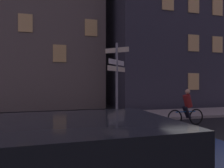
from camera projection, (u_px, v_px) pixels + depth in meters
name	position (u px, v px, depth m)	size (l,w,h in m)	color
ground_plane	(219.00, 150.00, 5.90)	(80.00, 80.00, 0.00)	black
sidewalk_kerb	(136.00, 115.00, 11.77)	(40.00, 3.06, 0.14)	gray
signpost	(117.00, 73.00, 10.31)	(1.29, 1.29, 3.71)	gray
cyclist	(187.00, 109.00, 9.32)	(1.82, 0.32, 1.61)	black
building_left_block	(30.00, 17.00, 17.07)	(11.01, 6.64, 14.62)	#6B6056
building_right_block	(153.00, 11.00, 18.99)	(8.34, 8.68, 16.87)	#383842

